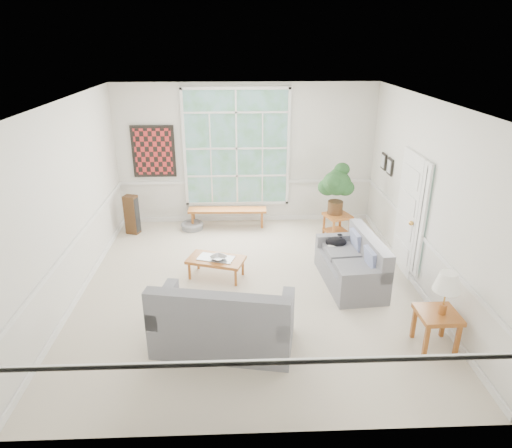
{
  "coord_description": "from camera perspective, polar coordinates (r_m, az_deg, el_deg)",
  "views": [
    {
      "loc": [
        -0.18,
        -6.57,
        3.85
      ],
      "look_at": [
        0.1,
        0.2,
        1.05
      ],
      "focal_mm": 32.0,
      "sensor_mm": 36.0,
      "label": 1
    }
  ],
  "objects": [
    {
      "name": "coffee_table",
      "position": [
        7.88,
        -4.98,
        -5.45
      ],
      "size": [
        1.06,
        0.78,
        0.35
      ],
      "primitive_type": "cube",
      "rotation": [
        0.0,
        0.0,
        -0.31
      ],
      "color": "#9E5521",
      "rests_on": "floor"
    },
    {
      "name": "pewter_bowl",
      "position": [
        7.73,
        -4.74,
        -4.22
      ],
      "size": [
        0.45,
        0.45,
        0.08
      ],
      "primitive_type": "imported",
      "rotation": [
        0.0,
        0.0,
        -0.71
      ],
      "color": "#98989C",
      "rests_on": "coffee_table"
    },
    {
      "name": "door_sidelight",
      "position": [
        7.65,
        20.02,
        0.34
      ],
      "size": [
        0.08,
        0.26,
        1.9
      ],
      "primitive_type": "cube",
      "color": "white",
      "rests_on": "wall_right"
    },
    {
      "name": "table_lamp",
      "position": [
        6.34,
        22.61,
        -8.03
      ],
      "size": [
        0.43,
        0.43,
        0.59
      ],
      "primitive_type": null,
      "rotation": [
        0.0,
        0.0,
        -0.3
      ],
      "color": "white",
      "rests_on": "side_table"
    },
    {
      "name": "wall_front",
      "position": [
        4.28,
        0.41,
        -10.86
      ],
      "size": [
        5.5,
        0.02,
        3.0
      ],
      "primitive_type": "cube",
      "color": "silver",
      "rests_on": "ground"
    },
    {
      "name": "wall_back",
      "position": [
        9.86,
        -1.26,
        8.65
      ],
      "size": [
        5.5,
        0.02,
        3.0
      ],
      "primitive_type": "cube",
      "color": "silver",
      "rests_on": "ground"
    },
    {
      "name": "loveseat_front",
      "position": [
        6.11,
        -4.06,
        -11.0
      ],
      "size": [
        1.94,
        1.24,
        0.98
      ],
      "primitive_type": "cube",
      "rotation": [
        0.0,
        0.0,
        -0.18
      ],
      "color": "slate",
      "rests_on": "floor"
    },
    {
      "name": "wall_right",
      "position": [
        7.57,
        20.56,
        2.88
      ],
      "size": [
        0.02,
        6.0,
        3.0
      ],
      "primitive_type": "cube",
      "color": "silver",
      "rests_on": "ground"
    },
    {
      "name": "pet_bed",
      "position": [
        9.91,
        -7.97,
        -0.2
      ],
      "size": [
        0.53,
        0.53,
        0.14
      ],
      "primitive_type": "cylinder",
      "rotation": [
        0.0,
        0.0,
        0.1
      ],
      "color": "gray",
      "rests_on": "floor"
    },
    {
      "name": "houseplant",
      "position": [
        9.32,
        10.03,
        4.35
      ],
      "size": [
        0.64,
        0.64,
        1.06
      ],
      "primitive_type": null,
      "rotation": [
        0.0,
        0.0,
        0.04
      ],
      "color": "#224A22",
      "rests_on": "end_table"
    },
    {
      "name": "window_bench",
      "position": [
        9.93,
        -3.58,
        0.8
      ],
      "size": [
        1.69,
        0.38,
        0.39
      ],
      "primitive_type": "cube",
      "rotation": [
        0.0,
        0.0,
        -0.03
      ],
      "color": "#9E5521",
      "rests_on": "floor"
    },
    {
      "name": "ceiling",
      "position": [
        6.63,
        -0.82,
        15.07
      ],
      "size": [
        5.5,
        6.0,
        0.02
      ],
      "primitive_type": "cube",
      "color": "white",
      "rests_on": "ground"
    },
    {
      "name": "wall_frame_far",
      "position": [
        9.47,
        15.62,
        7.56
      ],
      "size": [
        0.04,
        0.26,
        0.32
      ],
      "primitive_type": "cube",
      "color": "black",
      "rests_on": "wall_right"
    },
    {
      "name": "wall_frame_near",
      "position": [
        9.11,
        16.35,
        6.9
      ],
      "size": [
        0.04,
        0.26,
        0.32
      ],
      "primitive_type": "cube",
      "color": "black",
      "rests_on": "wall_right"
    },
    {
      "name": "loveseat_right",
      "position": [
        7.71,
        11.76,
        -4.48
      ],
      "size": [
        0.94,
        1.62,
        0.84
      ],
      "primitive_type": "cube",
      "rotation": [
        0.0,
        0.0,
        0.09
      ],
      "color": "slate",
      "rests_on": "floor"
    },
    {
      "name": "entry_door",
      "position": [
        8.23,
        18.37,
        1.35
      ],
      "size": [
        0.08,
        0.9,
        2.1
      ],
      "primitive_type": "cube",
      "color": "white",
      "rests_on": "floor"
    },
    {
      "name": "end_table",
      "position": [
        9.54,
        10.07,
        -0.16
      ],
      "size": [
        0.61,
        0.61,
        0.48
      ],
      "primitive_type": "cube",
      "rotation": [
        0.0,
        0.0,
        0.34
      ],
      "color": "#9E5521",
      "rests_on": "floor"
    },
    {
      "name": "wall_left",
      "position": [
        7.44,
        -22.45,
        2.27
      ],
      "size": [
        0.02,
        6.0,
        3.0
      ],
      "primitive_type": "cube",
      "color": "silver",
      "rests_on": "ground"
    },
    {
      "name": "window_back",
      "position": [
        9.79,
        -2.45,
        9.43
      ],
      "size": [
        2.3,
        0.08,
        2.4
      ],
      "primitive_type": "cube",
      "color": "white",
      "rests_on": "wall_back"
    },
    {
      "name": "side_table",
      "position": [
        6.62,
        21.51,
        -12.16
      ],
      "size": [
        0.53,
        0.53,
        0.53
      ],
      "primitive_type": "cube",
      "rotation": [
        0.0,
        0.0,
        0.02
      ],
      "color": "#9E5521",
      "rests_on": "floor"
    },
    {
      "name": "wall_art",
      "position": [
        9.95,
        -12.7,
        8.83
      ],
      "size": [
        0.9,
        0.06,
        1.1
      ],
      "primitive_type": "cube",
      "color": "maroon",
      "rests_on": "wall_back"
    },
    {
      "name": "floor",
      "position": [
        7.63,
        -0.7,
        -7.94
      ],
      "size": [
        5.5,
        6.0,
        0.01
      ],
      "primitive_type": "cube",
      "color": "beige",
      "rests_on": "ground"
    },
    {
      "name": "cat",
      "position": [
        8.11,
        9.98,
        -2.18
      ],
      "size": [
        0.42,
        0.34,
        0.18
      ],
      "primitive_type": "ellipsoid",
      "rotation": [
        0.0,
        0.0,
        0.23
      ],
      "color": "black",
      "rests_on": "loveseat_right"
    },
    {
      "name": "floor_speaker",
      "position": [
        9.83,
        -15.26,
        1.14
      ],
      "size": [
        0.31,
        0.27,
        0.83
      ],
      "primitive_type": "cube",
      "rotation": [
        0.0,
        0.0,
        -0.33
      ],
      "color": "#422813",
      "rests_on": "floor"
    }
  ]
}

